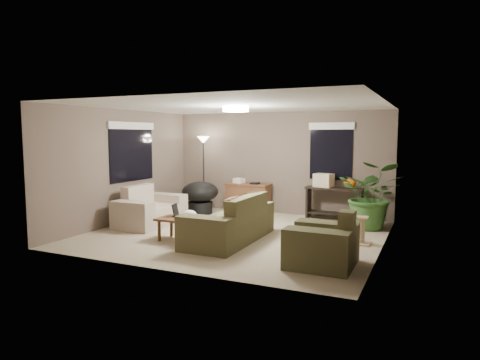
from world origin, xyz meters
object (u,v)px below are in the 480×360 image
at_px(armchair, 323,246).
at_px(papasan_chair, 200,195).
at_px(console_table, 334,201).
at_px(houseplant, 372,203).
at_px(loveseat, 150,211).
at_px(desk, 248,198).
at_px(floor_lamp, 203,149).
at_px(cat_scratching_post, 361,232).
at_px(main_sofa, 231,225).
at_px(coffee_table, 184,222).

distance_m(armchair, papasan_chair, 4.78).
distance_m(console_table, houseplant, 1.11).
xyz_separation_m(armchair, houseplant, (0.32, 2.90, 0.25)).
bearing_deg(console_table, armchair, -80.49).
relative_size(loveseat, desk, 1.45).
relative_size(armchair, console_table, 0.77).
xyz_separation_m(papasan_chair, floor_lamp, (-0.14, 0.43, 1.13)).
bearing_deg(cat_scratching_post, houseplant, 90.51).
height_order(main_sofa, console_table, main_sofa).
bearing_deg(papasan_chair, armchair, -37.85).
height_order(loveseat, floor_lamp, floor_lamp).
bearing_deg(main_sofa, cat_scratching_post, 18.00).
bearing_deg(floor_lamp, console_table, 2.85).
distance_m(desk, cat_scratching_post, 3.61).
bearing_deg(armchair, papasan_chair, 142.15).
relative_size(armchair, cat_scratching_post, 2.00).
bearing_deg(desk, houseplant, -10.43).
bearing_deg(console_table, desk, -178.02).
relative_size(loveseat, armchair, 1.60).
distance_m(desk, floor_lamp, 1.72).
bearing_deg(houseplant, floor_lamp, 173.74).
height_order(main_sofa, houseplant, houseplant).
distance_m(main_sofa, console_table, 3.03).
bearing_deg(loveseat, armchair, -17.90).
xyz_separation_m(armchair, floor_lamp, (-3.91, 3.36, 1.30)).
height_order(armchair, floor_lamp, floor_lamp).
bearing_deg(papasan_chair, coffee_table, -66.28).
xyz_separation_m(desk, console_table, (2.12, 0.07, 0.06)).
xyz_separation_m(console_table, houseplant, (0.91, -0.63, 0.11)).
xyz_separation_m(loveseat, floor_lamp, (0.21, 2.03, 1.30)).
distance_m(coffee_table, houseplant, 3.89).
relative_size(loveseat, cat_scratching_post, 3.20).
height_order(desk, floor_lamp, floor_lamp).
xyz_separation_m(coffee_table, console_table, (2.08, 3.11, 0.08)).
relative_size(console_table, floor_lamp, 0.68).
bearing_deg(armchair, houseplant, 83.75).
bearing_deg(cat_scratching_post, console_table, 114.60).
relative_size(loveseat, coffee_table, 1.60).
height_order(papasan_chair, floor_lamp, floor_lamp).
distance_m(papasan_chair, cat_scratching_post, 4.35).
bearing_deg(houseplant, coffee_table, -140.30).
relative_size(coffee_table, floor_lamp, 0.52).
bearing_deg(houseplant, papasan_chair, 179.56).
height_order(main_sofa, desk, main_sofa).
xyz_separation_m(armchair, desk, (-2.71, 3.46, 0.08)).
relative_size(main_sofa, houseplant, 1.56).
bearing_deg(cat_scratching_post, desk, 147.45).
height_order(coffee_table, houseplant, houseplant).
relative_size(desk, cat_scratching_post, 2.20).
bearing_deg(console_table, cat_scratching_post, -65.40).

